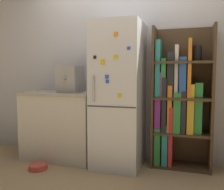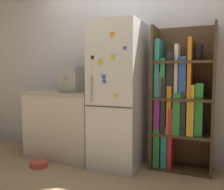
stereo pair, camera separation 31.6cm
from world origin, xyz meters
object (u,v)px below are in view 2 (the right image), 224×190
(refrigerator, at_px, (118,95))
(espresso_machine, at_px, (72,79))
(bookshelf, at_px, (178,103))
(pet_bowl, at_px, (39,164))

(refrigerator, height_order, espresso_machine, refrigerator)
(bookshelf, distance_m, espresso_machine, 1.40)
(bookshelf, relative_size, espresso_machine, 4.70)
(refrigerator, relative_size, pet_bowl, 7.97)
(bookshelf, xyz_separation_m, pet_bowl, (-1.60, -0.61, -0.77))
(refrigerator, distance_m, pet_bowl, 1.31)
(bookshelf, bearing_deg, espresso_machine, -172.91)
(bookshelf, height_order, pet_bowl, bookshelf)
(espresso_machine, bearing_deg, bookshelf, 7.09)
(espresso_machine, xyz_separation_m, pet_bowl, (-0.23, -0.44, -1.05))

